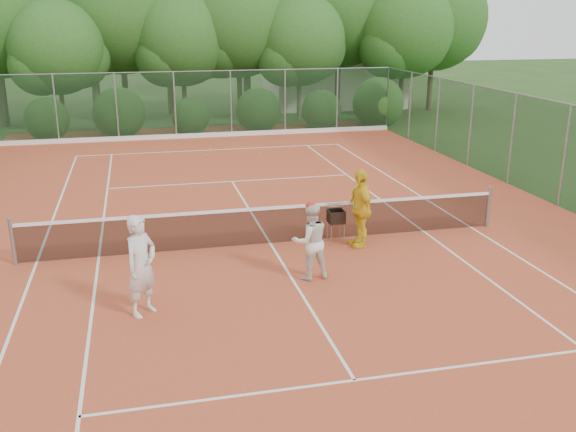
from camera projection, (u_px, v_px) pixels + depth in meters
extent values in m
plane|color=#244117|center=(270.00, 245.00, 15.91)|extent=(120.00, 120.00, 0.00)
cube|color=#B64B2A|center=(270.00, 244.00, 15.91)|extent=(18.00, 36.00, 0.02)
cube|color=beige|center=(333.00, 81.00, 39.72)|extent=(8.00, 5.00, 3.00)
cylinder|color=gray|center=(13.00, 242.00, 14.44)|extent=(0.10, 0.10, 1.10)
cylinder|color=gray|center=(488.00, 207.00, 17.05)|extent=(0.10, 0.10, 1.10)
cube|color=black|center=(270.00, 226.00, 15.77)|extent=(11.87, 0.03, 0.86)
cube|color=white|center=(270.00, 208.00, 15.63)|extent=(11.87, 0.04, 0.07)
imported|color=silver|center=(141.00, 266.00, 11.91)|extent=(0.83, 0.84, 1.96)
imported|color=silver|center=(310.00, 241.00, 13.60)|extent=(0.88, 0.72, 1.68)
ellipsoid|color=red|center=(311.00, 205.00, 13.36)|extent=(0.22, 0.22, 0.14)
imported|color=yellow|center=(360.00, 208.00, 15.51)|extent=(0.53, 1.15, 1.93)
cylinder|color=gray|center=(331.00, 235.00, 15.69)|extent=(0.02, 0.02, 0.54)
cylinder|color=gray|center=(340.00, 230.00, 16.08)|extent=(0.02, 0.02, 0.54)
cube|color=black|center=(336.00, 216.00, 15.76)|extent=(0.37, 0.37, 0.31)
sphere|color=#A7C52D|center=(211.00, 149.00, 26.95)|extent=(0.07, 0.07, 0.07)
sphere|color=#B7D331|center=(207.00, 156.00, 25.68)|extent=(0.07, 0.07, 0.07)
sphere|color=#BADE33|center=(259.00, 154.00, 25.91)|extent=(0.07, 0.07, 0.07)
cube|color=white|center=(213.00, 150.00, 26.94)|extent=(11.03, 0.06, 0.01)
cube|color=white|center=(37.00, 262.00, 14.70)|extent=(0.06, 23.77, 0.01)
cube|color=white|center=(471.00, 228.00, 17.11)|extent=(0.06, 23.77, 0.01)
cube|color=white|center=(99.00, 257.00, 15.00)|extent=(0.06, 23.77, 0.01)
cube|color=white|center=(424.00, 231.00, 16.81)|extent=(0.06, 23.77, 0.01)
cube|color=white|center=(232.00, 181.00, 21.85)|extent=(8.23, 0.06, 0.01)
cube|color=white|center=(355.00, 380.00, 9.97)|extent=(8.23, 0.06, 0.01)
cube|color=white|center=(270.00, 244.00, 15.91)|extent=(0.06, 12.80, 0.01)
cube|color=#19381E|center=(203.00, 104.00, 29.38)|extent=(18.00, 0.02, 3.00)
cylinder|color=gray|center=(387.00, 99.00, 31.36)|extent=(0.07, 0.07, 3.00)
cylinder|color=gray|center=(387.00, 99.00, 31.36)|extent=(0.07, 0.07, 3.00)
cylinder|color=brown|center=(2.00, 82.00, 32.20)|extent=(0.30, 0.30, 4.40)
cylinder|color=brown|center=(62.00, 98.00, 31.18)|extent=(0.22, 0.22, 3.20)
sphere|color=#26501A|center=(56.00, 47.00, 30.47)|extent=(4.48, 4.48, 4.48)
cylinder|color=brown|center=(124.00, 78.00, 33.96)|extent=(0.31, 0.31, 4.50)
sphere|color=#26501A|center=(119.00, 12.00, 32.96)|extent=(6.30, 6.30, 6.30)
cylinder|color=brown|center=(184.00, 89.00, 33.38)|extent=(0.24, 0.24, 3.50)
sphere|color=#26501A|center=(182.00, 38.00, 32.60)|extent=(4.90, 4.90, 4.90)
cylinder|color=brown|center=(239.00, 81.00, 34.41)|extent=(0.28, 0.28, 4.10)
sphere|color=#26501A|center=(238.00, 22.00, 33.50)|extent=(5.74, 5.74, 5.74)
cylinder|color=brown|center=(299.00, 89.00, 34.06)|extent=(0.23, 0.23, 3.40)
sphere|color=#26501A|center=(299.00, 40.00, 33.31)|extent=(4.76, 4.76, 4.76)
cylinder|color=brown|center=(338.00, 71.00, 37.04)|extent=(0.32, 0.32, 4.65)
sphere|color=#26501A|center=(339.00, 9.00, 36.01)|extent=(6.51, 6.51, 6.51)
cylinder|color=brown|center=(402.00, 81.00, 35.69)|extent=(0.26, 0.26, 3.80)
sphere|color=#26501A|center=(404.00, 29.00, 34.85)|extent=(5.32, 5.32, 5.32)
cylinder|color=brown|center=(431.00, 74.00, 37.66)|extent=(0.29, 0.29, 4.25)
sphere|color=#26501A|center=(434.00, 18.00, 36.72)|extent=(5.95, 5.95, 5.95)
cone|color=brown|center=(89.00, 14.00, 32.66)|extent=(0.44, 0.44, 11.00)
cone|color=brown|center=(246.00, 24.00, 34.10)|extent=(0.44, 0.44, 10.00)
cone|color=brown|center=(309.00, 5.00, 36.54)|extent=(0.44, 0.44, 12.00)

